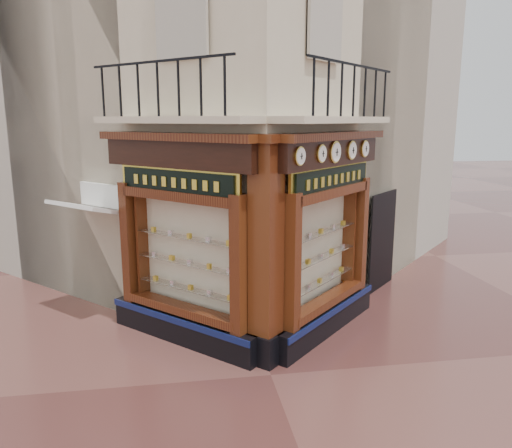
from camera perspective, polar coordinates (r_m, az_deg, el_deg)
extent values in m
plane|color=#512925|center=(8.75, 1.71, -16.87)|extent=(80.00, 80.00, 0.00)
cube|color=beige|center=(13.89, -3.20, 19.26)|extent=(11.31, 11.31, 12.00)
cube|color=#B4AC9C|center=(16.25, -13.22, 16.12)|extent=(11.31, 11.31, 11.00)
cube|color=#B4AC9C|center=(16.69, 4.71, 16.27)|extent=(11.31, 11.31, 11.00)
cube|color=black|center=(9.89, -8.39, -11.70)|extent=(2.72, 2.72, 0.55)
cube|color=#0E1747|center=(9.68, -9.23, -10.88)|extent=(2.50, 2.50, 0.12)
cube|color=#3E160B|center=(8.50, -1.88, -4.76)|extent=(0.37, 0.37, 2.45)
cube|color=#3E160B|center=(10.40, -14.20, -2.03)|extent=(0.37, 0.37, 2.45)
cube|color=beige|center=(9.63, -7.29, -3.02)|extent=(1.80, 1.80, 2.10)
cube|color=black|center=(9.11, -8.94, 7.90)|extent=(2.69, 2.69, 0.50)
cube|color=#3E160B|center=(9.04, -9.32, 9.83)|extent=(2.86, 2.86, 0.14)
cube|color=black|center=(10.31, 8.07, -10.69)|extent=(2.72, 2.72, 0.55)
cube|color=#0E1747|center=(10.15, 9.06, -9.78)|extent=(2.50, 2.50, 0.12)
cube|color=#3E160B|center=(8.66, 4.00, -4.48)|extent=(0.37, 0.37, 2.45)
cube|color=#3E160B|center=(11.06, 11.69, -1.09)|extent=(0.37, 0.37, 2.45)
cube|color=beige|center=(9.99, 6.64, -2.46)|extent=(1.80, 1.80, 2.10)
cube|color=black|center=(9.56, 8.54, 8.09)|extent=(2.69, 2.69, 0.50)
cube|color=#3E160B|center=(9.51, 8.98, 9.93)|extent=(2.86, 2.86, 0.14)
cube|color=black|center=(9.06, 1.10, -13.85)|extent=(0.78, 0.78, 0.55)
cube|color=#3E160B|center=(8.41, 1.16, -1.94)|extent=(0.64, 0.64, 3.50)
cube|color=#3E160B|center=(8.17, 1.21, 9.78)|extent=(0.85, 0.85, 0.14)
cube|color=beige|center=(9.02, -9.47, 11.66)|extent=(2.97, 2.97, 0.12)
cube|color=black|center=(8.84, -11.28, 17.77)|extent=(2.36, 2.36, 0.04)
cube|color=beige|center=(9.50, 9.14, 11.68)|extent=(2.97, 2.97, 0.12)
cube|color=black|center=(9.40, 11.22, 17.41)|extent=(2.36, 2.36, 0.04)
cylinder|color=gold|center=(8.25, 4.99, 7.74)|extent=(0.26, 0.26, 0.32)
cylinder|color=white|center=(8.23, 5.17, 7.73)|extent=(0.21, 0.21, 0.27)
cube|color=black|center=(8.23, 5.26, 7.73)|extent=(0.02, 0.02, 0.11)
cube|color=black|center=(8.23, 5.26, 7.73)|extent=(0.06, 0.06, 0.01)
cylinder|color=gold|center=(8.89, 7.45, 7.98)|extent=(0.26, 0.26, 0.32)
cylinder|color=white|center=(8.87, 7.62, 7.97)|extent=(0.21, 0.21, 0.28)
cube|color=black|center=(8.87, 7.71, 7.96)|extent=(0.02, 0.02, 0.11)
cube|color=black|center=(8.87, 7.71, 7.96)|extent=(0.07, 0.07, 0.01)
cylinder|color=gold|center=(9.35, 9.01, 8.12)|extent=(0.32, 0.32, 0.40)
cylinder|color=white|center=(9.34, 9.17, 8.11)|extent=(0.26, 0.26, 0.35)
cube|color=black|center=(9.33, 9.26, 8.11)|extent=(0.02, 0.02, 0.13)
cube|color=black|center=(9.33, 9.26, 8.11)|extent=(0.08, 0.08, 0.01)
cylinder|color=gold|center=(9.98, 10.85, 8.28)|extent=(0.29, 0.29, 0.37)
cylinder|color=white|center=(9.97, 11.01, 8.27)|extent=(0.24, 0.24, 0.32)
cube|color=black|center=(9.96, 11.09, 8.27)|extent=(0.02, 0.02, 0.12)
cube|color=black|center=(9.96, 11.09, 8.27)|extent=(0.07, 0.07, 0.01)
cylinder|color=gold|center=(10.54, 12.28, 8.40)|extent=(0.28, 0.28, 0.34)
cylinder|color=white|center=(10.53, 12.44, 8.39)|extent=(0.22, 0.22, 0.30)
cube|color=black|center=(10.52, 12.51, 8.39)|extent=(0.02, 0.02, 0.11)
cube|color=black|center=(10.52, 12.51, 8.39)|extent=(0.07, 0.07, 0.01)
cube|color=gold|center=(9.13, -9.01, 4.75)|extent=(2.09, 2.09, 0.56)
cube|color=black|center=(9.10, -9.19, 4.72)|extent=(1.95, 1.95, 0.42)
cube|color=gold|center=(9.58, 8.66, 5.10)|extent=(2.17, 2.17, 0.58)
cube|color=black|center=(9.56, 8.87, 5.08)|extent=(2.02, 2.02, 0.44)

